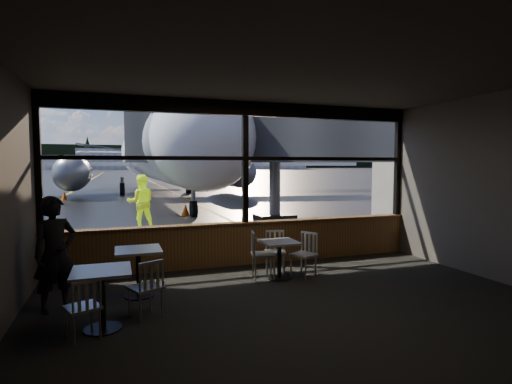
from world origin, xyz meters
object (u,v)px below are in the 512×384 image
cafe_table_near (279,260)px  chair_near_e (304,255)px  cone_wing (64,196)px  passenger (55,254)px  cafe_table_mid (139,273)px  cone_nose (186,210)px  cafe_table_left (102,300)px  chair_mid_s (145,288)px  chair_near_w (263,255)px  ground_crew (141,202)px  jet_bridge (292,162)px  chair_left_s (83,308)px  chair_near_n (275,253)px  airliner (157,113)px

cafe_table_near → chair_near_e: bearing=-6.5°
chair_near_e → cone_wing: (-6.41, 20.00, -0.18)m
chair_near_e → passenger: bearing=66.8°
cafe_table_mid → chair_near_e: size_ratio=0.91×
cafe_table_near → chair_near_e: size_ratio=0.83×
passenger → cafe_table_mid: bearing=-17.8°
cone_nose → cafe_table_near: bearing=-89.2°
cafe_table_left → chair_mid_s: (0.56, 0.26, 0.02)m
chair_near_w → ground_crew: bearing=-153.0°
jet_bridge → cafe_table_left: size_ratio=12.83×
cafe_table_mid → chair_left_s: 1.61m
cone_nose → ground_crew: bearing=-121.9°
chair_near_n → cone_wing: bearing=-54.0°
cafe_table_mid → cone_wing: 20.40m
passenger → chair_near_n: bearing=-18.1°
airliner → chair_left_s: (-3.21, -23.76, -5.34)m
cafe_table_near → chair_left_s: 3.67m
chair_mid_s → airliner: bearing=59.8°
cafe_table_near → chair_near_n: 0.36m
cafe_table_left → chair_near_n: bearing=29.0°
chair_near_n → cone_wing: size_ratio=1.70×
passenger → cone_wing: 20.49m
cafe_table_mid → chair_left_s: cafe_table_mid is taller
ground_crew → cone_wing: ground_crew is taller
cafe_table_left → ground_crew: (0.96, 8.22, 0.51)m
airliner → cone_nose: size_ratio=76.99×
cafe_table_mid → ground_crew: size_ratio=0.43×
ground_crew → chair_near_e: bearing=110.1°
jet_bridge → chair_mid_s: jet_bridge is taller
chair_left_s → jet_bridge: bearing=29.7°
airliner → chair_left_s: bearing=-98.8°
airliner → chair_near_n: bearing=-90.7°
chair_near_e → chair_left_s: chair_near_e is taller
cafe_table_left → cone_nose: 11.79m
chair_mid_s → passenger: (-1.23, 0.72, 0.43)m
cone_nose → chair_near_n: bearing=-88.8°
chair_near_e → chair_near_w: size_ratio=0.95×
jet_bridge → cone_wing: (-9.26, 13.17, -2.01)m
cone_wing → chair_near_n: bearing=-73.0°
cone_nose → chair_mid_s: bearing=-102.1°
chair_left_s → chair_near_e: bearing=0.3°
cafe_table_left → ground_crew: 8.29m
chair_near_n → chair_mid_s: size_ratio=1.00×
airliner → cafe_table_left: airliner is taller
chair_mid_s → passenger: 1.48m
cafe_table_left → chair_left_s: size_ratio=1.02×
cafe_table_mid → cone_wing: size_ratio=1.58×
chair_left_s → passenger: 1.35m
airliner → cafe_table_mid: airliner is taller
chair_mid_s → cone_wing: 21.35m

